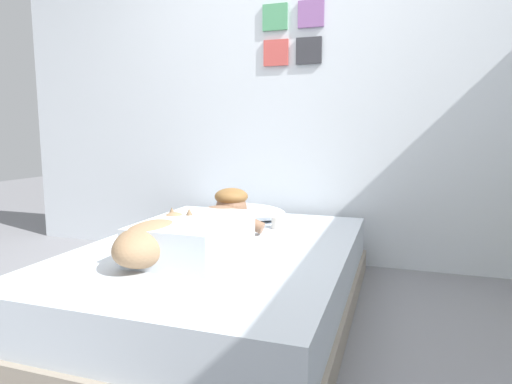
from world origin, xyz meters
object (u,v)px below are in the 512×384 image
Objects in this scene: person_lying at (206,228)px; cell_phone at (194,250)px; coffee_cup at (279,223)px; pillow at (248,212)px; dog at (155,240)px; bed at (221,278)px.

cell_phone is (-0.03, -0.08, -0.10)m from person_lying.
coffee_cup is 0.89× the size of cell_phone.
person_lying is at bearing -87.93° from pillow.
pillow reaches higher than coffee_cup.
dog is at bearing -112.47° from coffee_cup.
bed is at bearing 62.55° from cell_phone.
dog is (-0.09, -1.06, 0.05)m from pillow.
person_lying is (-0.05, -0.08, 0.30)m from bed.
pillow reaches higher than bed.
coffee_cup is (0.24, 0.56, -0.07)m from person_lying.
coffee_cup reaches higher than bed.
coffee_cup is (0.36, 0.87, -0.07)m from dog.
dog reaches higher than coffee_cup.
dog reaches higher than bed.
pillow is 4.16× the size of coffee_cup.
bed is 0.52m from dog.
person_lying is at bearing -120.01° from bed.
bed is 0.71m from pillow.
pillow reaches higher than cell_phone.
cell_phone is at bearing -90.54° from pillow.
pillow is 3.71× the size of cell_phone.
dog is 4.11× the size of cell_phone.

